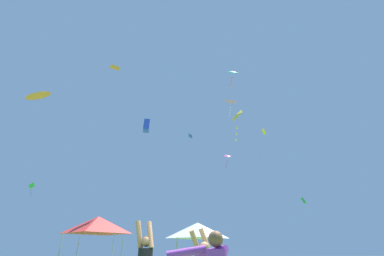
# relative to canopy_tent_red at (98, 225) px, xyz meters

# --- Properties ---
(canopy_tent_red) EXTENTS (3.17, 3.17, 3.39)m
(canopy_tent_red) POSITION_rel_canopy_tent_red_xyz_m (0.00, 0.00, 0.00)
(canopy_tent_red) COLOR #9E9EA3
(canopy_tent_red) RESTS_ON ground
(canopy_tent_white) EXTENTS (2.80, 2.80, 3.00)m
(canopy_tent_white) POSITION_rel_canopy_tent_red_xyz_m (6.28, -0.66, -0.33)
(canopy_tent_white) COLOR #9E9EA3
(canopy_tent_white) RESTS_ON ground
(kite_orange_delta) EXTENTS (2.08, 2.08, 0.98)m
(kite_orange_delta) POSITION_rel_canopy_tent_red_xyz_m (-4.53, -2.60, 7.87)
(kite_orange_delta) COLOR orange
(kite_green_diamond) EXTENTS (0.69, 0.69, 1.39)m
(kite_green_diamond) POSITION_rel_canopy_tent_red_xyz_m (-11.29, 12.05, 5.04)
(kite_green_diamond) COLOR green
(kite_blue_diamond) EXTENTS (0.79, 0.81, 0.44)m
(kite_blue_diamond) POSITION_rel_canopy_tent_red_xyz_m (6.96, 15.35, 13.43)
(kite_blue_diamond) COLOR blue
(kite_orange_diamond) EXTENTS (1.84, 1.69, 0.61)m
(kite_orange_diamond) POSITION_rel_canopy_tent_red_xyz_m (-3.88, 10.33, 21.25)
(kite_orange_diamond) COLOR orange
(kite_blue_box) EXTENTS (0.50, 0.79, 1.27)m
(kite_blue_box) POSITION_rel_canopy_tent_red_xyz_m (2.27, 1.65, 7.96)
(kite_blue_box) COLOR blue
(kite_yellow_box) EXTENTS (0.72, 0.82, 0.68)m
(kite_yellow_box) POSITION_rel_canopy_tent_red_xyz_m (17.09, 13.02, 13.38)
(kite_yellow_box) COLOR yellow
(kite_magenta_diamond) EXTENTS (0.84, 1.07, 2.37)m
(kite_magenta_diamond) POSITION_rel_canopy_tent_red_xyz_m (12.71, 17.57, 11.25)
(kite_magenta_diamond) COLOR #D6389E
(kite_green_box) EXTENTS (0.56, 0.48, 1.53)m
(kite_green_box) POSITION_rel_canopy_tent_red_xyz_m (19.17, 9.87, 3.43)
(kite_green_box) COLOR green
(kite_cyan_delta) EXTENTS (1.30, 1.17, 2.43)m
(kite_cyan_delta) POSITION_rel_canopy_tent_red_xyz_m (10.25, 2.24, 14.60)
(kite_cyan_delta) COLOR #2DB7CC
(kite_yellow_diamond) EXTENTS (1.03, 1.05, 2.44)m
(kite_yellow_diamond) POSITION_rel_canopy_tent_red_xyz_m (9.11, -1.57, 7.35)
(kite_yellow_diamond) COLOR yellow
(kite_pink_delta) EXTENTS (1.96, 1.94, 2.76)m
(kite_pink_delta) POSITION_rel_canopy_tent_red_xyz_m (11.64, 9.05, 15.56)
(kite_pink_delta) COLOR pink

